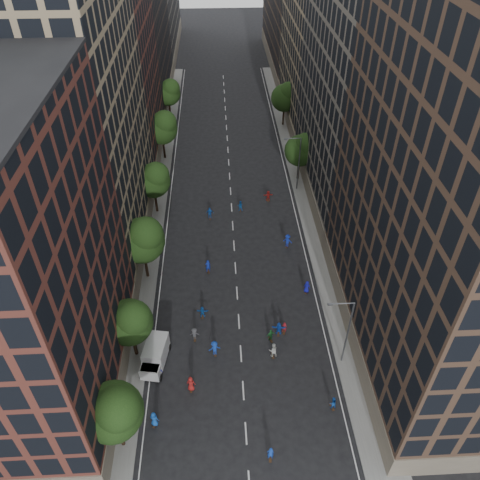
{
  "coord_description": "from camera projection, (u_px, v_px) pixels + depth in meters",
  "views": [
    {
      "loc": [
        -1.67,
        -17.41,
        41.52
      ],
      "look_at": [
        0.76,
        30.26,
        2.0
      ],
      "focal_mm": 35.0,
      "sensor_mm": 36.0,
      "label": 1
    }
  ],
  "objects": [
    {
      "name": "skater_5",
      "position": [
        279.0,
        329.0,
        51.85
      ],
      "size": [
        1.62,
        0.68,
        1.69
      ],
      "primitive_type": "imported",
      "rotation": [
        0.0,
        0.0,
        3.02
      ],
      "color": "blue",
      "rests_on": "ground"
    },
    {
      "name": "streetlamp_far",
      "position": [
        298.0,
        161.0,
        71.66
      ],
      "size": [
        2.64,
        0.22,
        9.06
      ],
      "color": "#595B60",
      "rests_on": "ground"
    },
    {
      "name": "tree_right_b",
      "position": [
        286.0,
        96.0,
        88.78
      ],
      "size": [
        5.2,
        5.2,
        8.83
      ],
      "color": "black",
      "rests_on": "ground"
    },
    {
      "name": "skater_17",
      "position": [
        268.0,
        196.0,
        71.96
      ],
      "size": [
        1.59,
        0.62,
        1.68
      ],
      "primitive_type": "imported",
      "rotation": [
        0.0,
        0.0,
        3.22
      ],
      "color": "#A21D1B",
      "rests_on": "ground"
    },
    {
      "name": "ground",
      "position": [
        232.0,
        209.0,
        70.71
      ],
      "size": [
        240.0,
        240.0,
        0.0
      ],
      "primitive_type": "plane",
      "color": "black",
      "rests_on": "ground"
    },
    {
      "name": "skater_13",
      "position": [
        208.0,
        266.0,
        59.6
      ],
      "size": [
        0.76,
        0.59,
        1.86
      ],
      "primitive_type": "imported",
      "rotation": [
        0.0,
        0.0,
        3.36
      ],
      "color": "#142BA8",
      "rests_on": "ground"
    },
    {
      "name": "sidewalk_left",
      "position": [
        156.0,
        184.0,
        75.96
      ],
      "size": [
        4.0,
        105.0,
        0.15
      ],
      "primitive_type": "cube",
      "color": "slate",
      "rests_on": "ground"
    },
    {
      "name": "tree_right_a",
      "position": [
        302.0,
        149.0,
        73.6
      ],
      "size": [
        5.0,
        5.0,
        8.39
      ],
      "color": "black",
      "rests_on": "ground"
    },
    {
      "name": "skater_16",
      "position": [
        210.0,
        213.0,
        68.38
      ],
      "size": [
        1.09,
        0.46,
        1.85
      ],
      "primitive_type": "imported",
      "rotation": [
        0.0,
        0.0,
        3.13
      ],
      "color": "#164FB3",
      "rests_on": "ground"
    },
    {
      "name": "tree_left_0",
      "position": [
        114.0,
        411.0,
        38.66
      ],
      "size": [
        5.2,
        5.2,
        8.83
      ],
      "color": "black",
      "rests_on": "ground"
    },
    {
      "name": "tree_left_4",
      "position": [
        163.0,
        127.0,
        78.57
      ],
      "size": [
        5.4,
        5.4,
        9.08
      ],
      "color": "black",
      "rests_on": "ground"
    },
    {
      "name": "skater_1",
      "position": [
        270.0,
        454.0,
        41.09
      ],
      "size": [
        0.62,
        0.42,
        1.67
      ],
      "primitive_type": "imported",
      "rotation": [
        0.0,
        0.0,
        3.12
      ],
      "color": "#1741BD",
      "rests_on": "ground"
    },
    {
      "name": "sidewalk_right",
      "position": [
        303.0,
        180.0,
        76.9
      ],
      "size": [
        4.0,
        105.0,
        0.15
      ],
      "primitive_type": "cube",
      "color": "slate",
      "rests_on": "ground"
    },
    {
      "name": "skater_3",
      "position": [
        215.0,
        348.0,
        49.67
      ],
      "size": [
        1.36,
        0.97,
        1.92
      ],
      "primitive_type": "imported",
      "rotation": [
        0.0,
        0.0,
        3.36
      ],
      "color": "#153CB0",
      "rests_on": "ground"
    },
    {
      "name": "cargo_van",
      "position": [
        155.0,
        355.0,
        48.55
      ],
      "size": [
        2.98,
        5.03,
        2.52
      ],
      "rotation": [
        0.0,
        0.0,
        -0.17
      ],
      "color": "silver",
      "rests_on": "ground"
    },
    {
      "name": "skater_7",
      "position": [
        284.0,
        328.0,
        52.11
      ],
      "size": [
        0.6,
        0.45,
        1.51
      ],
      "primitive_type": "imported",
      "rotation": [
        0.0,
        0.0,
        2.98
      ],
      "color": "#AA1C24",
      "rests_on": "ground"
    },
    {
      "name": "skater_10",
      "position": [
        271.0,
        335.0,
        51.23
      ],
      "size": [
        0.99,
        0.65,
        1.57
      ],
      "primitive_type": "imported",
      "rotation": [
        0.0,
        0.0,
        3.45
      ],
      "color": "#217131",
      "rests_on": "ground"
    },
    {
      "name": "skater_14",
      "position": [
        240.0,
        206.0,
        69.92
      ],
      "size": [
        0.81,
        0.63,
        1.68
      ],
      "primitive_type": "imported",
      "rotation": [
        0.0,
        0.0,
        3.14
      ],
      "color": "#124899",
      "rests_on": "ground"
    },
    {
      "name": "skater_11",
      "position": [
        202.0,
        312.0,
        53.86
      ],
      "size": [
        1.42,
        0.56,
        1.5
      ],
      "primitive_type": "imported",
      "rotation": [
        0.0,
        0.0,
        3.05
      ],
      "color": "#144DA6",
      "rests_on": "ground"
    },
    {
      "name": "bldg_left_b",
      "position": [
        71.0,
        122.0,
        55.27
      ],
      "size": [
        14.0,
        26.0,
        34.0
      ],
      "primitive_type": "cube",
      "color": "#948060",
      "rests_on": "ground"
    },
    {
      "name": "skater_2",
      "position": [
        333.0,
        403.0,
        44.96
      ],
      "size": [
        0.84,
        0.72,
        1.5
      ],
      "primitive_type": "imported",
      "rotation": [
        0.0,
        0.0,
        3.37
      ],
      "color": "#154DB2",
      "rests_on": "ground"
    },
    {
      "name": "skater_8",
      "position": [
        273.0,
        350.0,
        49.48
      ],
      "size": [
        0.97,
        0.78,
        1.88
      ],
      "primitive_type": "imported",
      "rotation": [
        0.0,
        0.0,
        3.22
      ],
      "color": "beige",
      "rests_on": "ground"
    },
    {
      "name": "skater_15",
      "position": [
        287.0,
        241.0,
        63.43
      ],
      "size": [
        1.43,
        1.14,
        1.94
      ],
      "primitive_type": "imported",
      "rotation": [
        0.0,
        0.0,
        2.75
      ],
      "color": "#142BA8",
      "rests_on": "ground"
    },
    {
      "name": "bldg_left_d",
      "position": [
        127.0,
        22.0,
        92.07
      ],
      "size": [
        14.0,
        28.0,
        32.0
      ],
      "primitive_type": "cube",
      "color": "#2E241F",
      "rests_on": "ground"
    },
    {
      "name": "tree_left_1",
      "position": [
        131.0,
        321.0,
        46.62
      ],
      "size": [
        4.8,
        4.8,
        8.21
      ],
      "color": "black",
      "rests_on": "ground"
    },
    {
      "name": "bldg_right_a",
      "position": [
        458.0,
        203.0,
        40.74
      ],
      "size": [
        14.0,
        30.0,
        36.0
      ],
      "primitive_type": "cube",
      "color": "#483327",
      "rests_on": "ground"
    },
    {
      "name": "streetlamp_near",
      "position": [
        346.0,
        330.0,
        46.28
      ],
      "size": [
        2.64,
        0.22,
        9.06
      ],
      "color": "#595B60",
      "rests_on": "ground"
    },
    {
      "name": "skater_0",
      "position": [
        154.0,
        419.0,
        43.51
      ],
      "size": [
        1.03,
        0.85,
        1.81
      ],
      "primitive_type": "imported",
      "rotation": [
        0.0,
        0.0,
        2.78
      ],
      "color": "#154CAF",
      "rests_on": "ground"
    },
    {
      "name": "bldg_left_a",
      "position": [
        10.0,
        275.0,
        38.09
      ],
      "size": [
        14.0,
        22.0,
        30.0
      ],
      "primitive_type": "cube",
      "color": "#5C2B23",
      "rests_on": "ground"
    },
    {
      "name": "tree_left_2",
      "position": [
        143.0,
        239.0,
        55.32
      ],
      "size": [
        5.6,
        5.6,
        9.45
      ],
      "color": "black",
      "rests_on": "ground"
    },
    {
      "name": "bldg_right_c",
      "position": [
        330.0,
        27.0,
        84.14
      ],
      "size": [
        14.0,
        26.0,
        35.0
      ],
      "primitive_type": "cube",
      "color": "#948060",
      "rests_on": "ground"
    },
    {
      "name": "tree_left_3",
      "position": [
        154.0,
        179.0,
        66.45
      ],
      "size": [
        5.0,
        5.0,
        8.58
      ],
      "color": "black",
      "rests_on": "ground"
    },
    {
      "name": "tree_left_5",
      "position": [
        169.0,
        92.0,
        91.16
      ],
      "size": [
        4.8,
        4.8,
        8.33
      ],
      "color": "black",
      "rests_on": "ground"
    },
    {
      "name": "skater_4",
      "position": [
        159.0,
        371.0,
        47.7
      ],
      "size": [
        0.96,
        0.67,
        1.51
      ],
      "primitive_type": "imported",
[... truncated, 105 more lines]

